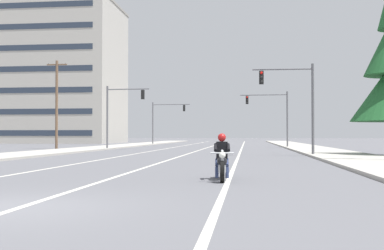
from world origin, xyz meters
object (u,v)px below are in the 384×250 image
(traffic_signal_near_right, at_px, (295,96))
(apartment_building_far_left_block, at_px, (63,74))
(motorcycle_with_rider, at_px, (222,161))
(utility_pole_left_near, at_px, (57,103))
(traffic_signal_mid_right, at_px, (273,110))
(traffic_signal_near_left, at_px, (119,108))
(traffic_signal_mid_left, at_px, (164,116))

(traffic_signal_near_right, relative_size, apartment_building_far_left_block, 0.25)
(motorcycle_with_rider, distance_m, utility_pole_left_near, 35.90)
(traffic_signal_mid_right, relative_size, utility_pole_left_near, 0.70)
(traffic_signal_near_right, relative_size, traffic_signal_near_left, 1.00)
(motorcycle_with_rider, height_order, traffic_signal_mid_left, traffic_signal_mid_left)
(traffic_signal_near_left, bearing_deg, motorcycle_with_rider, -68.82)
(motorcycle_with_rider, distance_m, traffic_signal_near_left, 32.21)
(traffic_signal_mid_left, distance_m, utility_pole_left_near, 23.48)
(traffic_signal_mid_left, xyz_separation_m, utility_pole_left_near, (-6.90, -22.44, 0.51))
(motorcycle_with_rider, xyz_separation_m, traffic_signal_mid_right, (3.67, 37.89, 3.53))
(motorcycle_with_rider, distance_m, traffic_signal_mid_left, 54.40)
(apartment_building_far_left_block, bearing_deg, traffic_signal_mid_left, -31.46)
(traffic_signal_near_left, relative_size, utility_pole_left_near, 0.70)
(traffic_signal_near_right, xyz_separation_m, traffic_signal_mid_left, (-15.36, 35.63, 0.09))
(traffic_signal_near_left, bearing_deg, traffic_signal_near_right, -38.47)
(utility_pole_left_near, bearing_deg, motorcycle_with_rider, -59.25)
(traffic_signal_near_left, height_order, traffic_signal_mid_right, same)
(traffic_signal_mid_right, relative_size, apartment_building_far_left_block, 0.25)
(apartment_building_far_left_block, bearing_deg, traffic_signal_mid_right, -38.03)
(motorcycle_with_rider, xyz_separation_m, traffic_signal_mid_left, (-11.33, 53.09, 3.55))
(traffic_signal_near_right, height_order, utility_pole_left_near, utility_pole_left_near)
(traffic_signal_mid_left, height_order, utility_pole_left_near, utility_pole_left_near)
(traffic_signal_mid_right, bearing_deg, motorcycle_with_rider, -95.53)
(motorcycle_with_rider, distance_m, traffic_signal_mid_right, 38.23)
(utility_pole_left_near, bearing_deg, traffic_signal_mid_left, 72.90)
(traffic_signal_mid_right, bearing_deg, apartment_building_far_left_block, 141.97)
(traffic_signal_near_left, distance_m, utility_pole_left_near, 6.74)
(utility_pole_left_near, bearing_deg, traffic_signal_mid_right, 18.29)
(traffic_signal_near_left, relative_size, apartment_building_far_left_block, 0.25)
(traffic_signal_near_left, xyz_separation_m, traffic_signal_mid_left, (0.24, 23.24, 0.08))
(traffic_signal_near_left, relative_size, traffic_signal_mid_left, 1.00)
(motorcycle_with_rider, distance_m, traffic_signal_near_right, 18.25)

